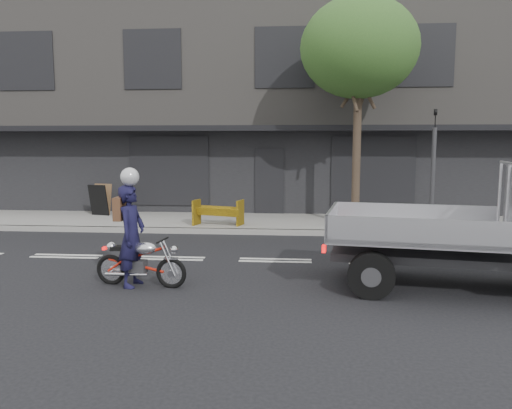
% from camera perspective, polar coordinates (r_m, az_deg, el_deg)
% --- Properties ---
extents(ground, '(80.00, 80.00, 0.00)m').
position_cam_1_polar(ground, '(11.12, 2.21, -6.42)').
color(ground, black).
rests_on(ground, ground).
extents(sidewalk, '(32.00, 3.20, 0.15)m').
position_cam_1_polar(sidewalk, '(15.71, 3.01, -2.12)').
color(sidewalk, gray).
rests_on(sidewalk, ground).
extents(kerb, '(32.00, 0.20, 0.15)m').
position_cam_1_polar(kerb, '(14.13, 2.80, -3.17)').
color(kerb, gray).
rests_on(kerb, ground).
extents(building_main, '(26.00, 10.00, 8.00)m').
position_cam_1_polar(building_main, '(22.14, 3.64, 10.77)').
color(building_main, slate).
rests_on(building_main, ground).
extents(street_tree, '(3.40, 3.40, 6.74)m').
position_cam_1_polar(street_tree, '(15.32, 11.71, 17.06)').
color(street_tree, '#382B21').
rests_on(street_tree, ground).
extents(traffic_light_pole, '(0.12, 0.12, 3.50)m').
position_cam_1_polar(traffic_light_pole, '(14.65, 19.54, 3.01)').
color(traffic_light_pole, '#2D2D30').
rests_on(traffic_light_pole, ground).
extents(motorcycle, '(1.74, 0.51, 0.90)m').
position_cam_1_polar(motorcycle, '(9.35, -13.06, -6.32)').
color(motorcycle, black).
rests_on(motorcycle, ground).
extents(rider, '(0.52, 0.72, 1.85)m').
position_cam_1_polar(rider, '(9.30, -14.02, -3.51)').
color(rider, black).
rests_on(rider, ground).
extents(construction_barrier, '(1.51, 0.95, 0.79)m').
position_cam_1_polar(construction_barrier, '(14.63, -4.46, -0.97)').
color(construction_barrier, yellow).
rests_on(construction_barrier, sidewalk).
extents(sandwich_board, '(0.74, 0.58, 1.05)m').
position_cam_1_polar(sandwich_board, '(17.49, -17.56, 0.48)').
color(sandwich_board, black).
rests_on(sandwich_board, sidewalk).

